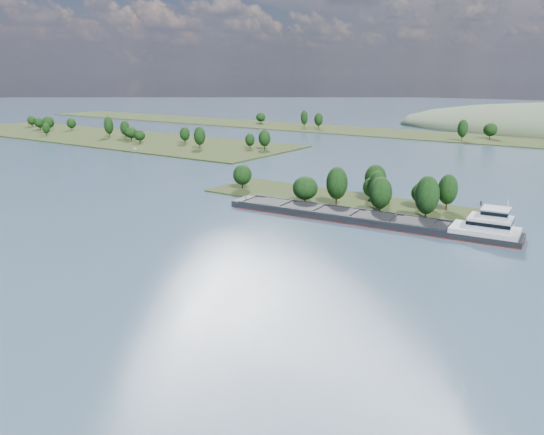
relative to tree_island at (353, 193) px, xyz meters
The scene contains 6 objects.
ground 59.02m from the tree_island, 96.87° to the right, with size 1800.00×1800.00×0.00m, color #36485E.
tree_island is the anchor object (origin of this frame).
left_bank 249.10m from the tree_island, 160.87° to the left, with size 300.00×80.00×16.19m.
back_shoreline 221.38m from the tree_island, 89.69° to the left, with size 900.00×60.00×15.41m.
cargo_barge 25.93m from the tree_island, 43.21° to the right, with size 92.20×18.17×12.39m.
motorboat 170.55m from the tree_island, 164.06° to the left, with size 2.05×5.44×2.10m, color white.
Camera 1 is at (85.23, 13.46, 44.55)m, focal length 35.00 mm.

